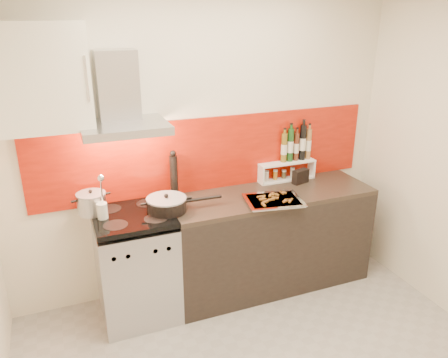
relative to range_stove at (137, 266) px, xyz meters
name	(u,v)px	position (x,y,z in m)	size (l,w,h in m)	color
back_wall	(205,145)	(0.70, 0.30, 0.86)	(3.40, 0.02, 2.60)	silver
backsplash	(211,154)	(0.75, 0.29, 0.78)	(3.00, 0.02, 0.64)	maroon
range_stove	(137,266)	(0.00, 0.00, 0.00)	(0.60, 0.60, 0.91)	#B7B7BA
counter	(269,239)	(1.20, 0.00, 0.01)	(1.80, 0.60, 0.90)	black
range_hood	(120,103)	(0.00, 0.14, 1.30)	(0.62, 0.50, 0.61)	#B7B7BA
upper_cabinet	(34,78)	(-0.55, 0.13, 1.51)	(0.70, 0.35, 0.72)	white
stock_pot	(92,203)	(-0.28, 0.13, 0.55)	(0.22, 0.22, 0.19)	#B7B7BA
saute_pan	(167,204)	(0.27, -0.04, 0.52)	(0.61, 0.31, 0.14)	black
utensil_jar	(102,206)	(-0.22, 0.00, 0.57)	(0.08, 0.12, 0.38)	silver
pepper_mill	(174,175)	(0.39, 0.21, 0.66)	(0.06, 0.06, 0.42)	black
step_shelf	(291,157)	(1.52, 0.24, 0.67)	(0.55, 0.15, 0.51)	white
caddy_box	(300,177)	(1.55, 0.12, 0.52)	(0.16, 0.07, 0.13)	black
baking_tray	(274,200)	(1.12, -0.18, 0.47)	(0.51, 0.43, 0.03)	silver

